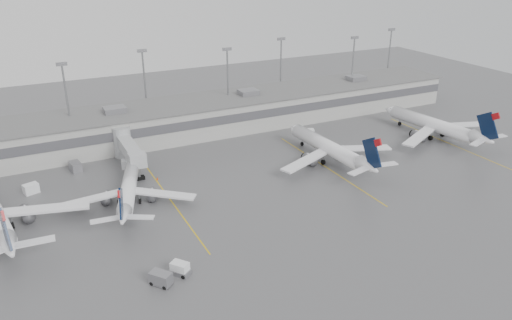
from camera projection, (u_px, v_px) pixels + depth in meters
name	position (u px, v px, depth m)	size (l,w,h in m)	color
ground	(319.00, 240.00, 81.32)	(260.00, 260.00, 0.00)	#515154
terminal	(196.00, 117.00, 127.48)	(152.00, 17.00, 9.45)	#A1A19C
light_masts	(187.00, 82.00, 129.16)	(142.40, 8.00, 20.60)	gray
jet_bridge_right	(127.00, 147.00, 109.10)	(4.00, 17.20, 7.00)	#9B9DA0
stand_markings	(254.00, 183.00, 101.10)	(105.25, 40.00, 0.01)	gold
jet_mid_left	(128.00, 190.00, 92.02)	(23.72, 27.01, 9.01)	white
jet_mid_right	(331.00, 148.00, 109.90)	(28.83, 32.36, 10.46)	white
jet_far_right	(436.00, 125.00, 123.95)	(29.40, 33.13, 10.73)	white
baggage_tug	(180.00, 270.00, 72.60)	(3.26, 3.44, 1.91)	white
baggage_cart	(161.00, 278.00, 70.19)	(3.28, 3.49, 1.97)	slate
gse_uld_a	(31.00, 189.00, 96.55)	(2.71, 1.81, 1.92)	white
gse_uld_b	(128.00, 164.00, 107.56)	(2.72, 1.82, 1.93)	white
gse_uld_c	(309.00, 133.00, 125.79)	(2.70, 1.80, 1.91)	white
gse_loader	(75.00, 167.00, 106.21)	(2.02, 3.24, 2.02)	slate
cone_a	(1.00, 207.00, 91.07)	(0.42, 0.42, 0.67)	#E63D04
cone_b	(157.00, 178.00, 102.38)	(0.41, 0.41, 0.65)	#E63D04
cone_c	(310.00, 155.00, 114.07)	(0.47, 0.47, 0.76)	#E63D04
cone_d	(427.00, 130.00, 129.37)	(0.50, 0.50, 0.79)	#E63D04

